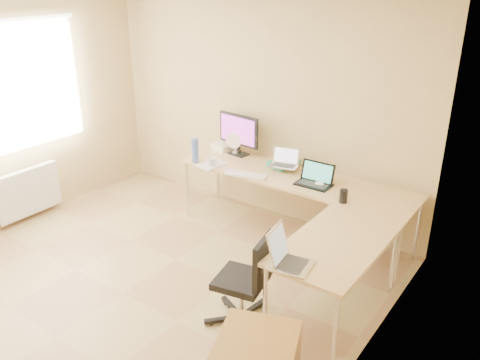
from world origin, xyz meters
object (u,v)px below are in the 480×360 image
Objects in this scene: desk_main at (293,207)px; monitor at (239,135)px; keyboard at (246,175)px; laptop_return at (292,252)px; laptop_center at (284,158)px; office_chair at (241,271)px; desk_return at (334,279)px; water_bottle at (195,151)px; desk_fan at (236,144)px; laptop_black at (314,175)px; mug at (210,162)px.

desk_main is 1.09m from monitor.
keyboard is (-0.42, -0.30, 0.38)m from desk_main.
keyboard is 1.78m from laptop_return.
monitor is 1.94× the size of laptop_center.
office_chair reaches higher than keyboard.
office_chair reaches higher than desk_return.
water_bottle is (-0.96, -0.36, -0.01)m from laptop_center.
desk_return is 4.61× the size of water_bottle.
desk_fan reaches higher than laptop_return.
desk_return is 2.84× the size of keyboard.
water_bottle is at bearing 161.51° from desk_return.
laptop_black is at bearing -7.48° from monitor.
desk_return is 2.25× the size of monitor.
office_chair is at bearing -84.14° from laptop_center.
desk_main is 9.40× the size of water_bottle.
monitor is 1.60× the size of laptop_black.
desk_fan is at bearing 156.27° from laptop_center.
desk_return is 2.30m from desk_fan.
laptop_center is 0.65× the size of keyboard.
keyboard is at bearing -138.76° from laptop_center.
desk_return is (0.98, -1.00, 0.00)m from desk_main.
desk_return is 12.16× the size of mug.
water_bottle reaches higher than desk_main.
keyboard is 1.62× the size of water_bottle.
water_bottle reaches higher than office_chair.
water_bottle is (-0.70, 0.00, 0.13)m from keyboard.
laptop_black is 3.38× the size of mug.
water_bottle reaches higher than mug.
water_bottle is (-0.25, -0.50, -0.11)m from monitor.
laptop_return reaches higher than office_chair.
laptop_center is at bearing 97.87° from office_chair.
keyboard is 1.89× the size of desk_fan.
water_bottle reaches higher than desk_fan.
keyboard is at bearing 112.08° from office_chair.
desk_return is 0.73m from laptop_return.
mug is at bearing 0.00° from water_bottle.
office_chair is (1.26, -1.72, -0.48)m from monitor.
keyboard is at bearing 37.63° from laptop_return.
laptop_black is at bearing 8.20° from water_bottle.
laptop_center is 1.89m from laptop_return.
mug is 0.44× the size of desk_fan.
laptop_return is at bearing -31.92° from water_bottle.
desk_return is at bearing -45.73° from desk_main.
desk_main is at bearing -6.06° from monitor.
laptop_black reaches higher than desk_return.
desk_main is 1.40m from desk_return.
office_chair is (1.51, -1.22, -0.37)m from water_bottle.
laptop_center is 1.72m from office_chair.
office_chair is at bearing -43.45° from mug.
water_bottle is at bearing -165.20° from desk_main.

